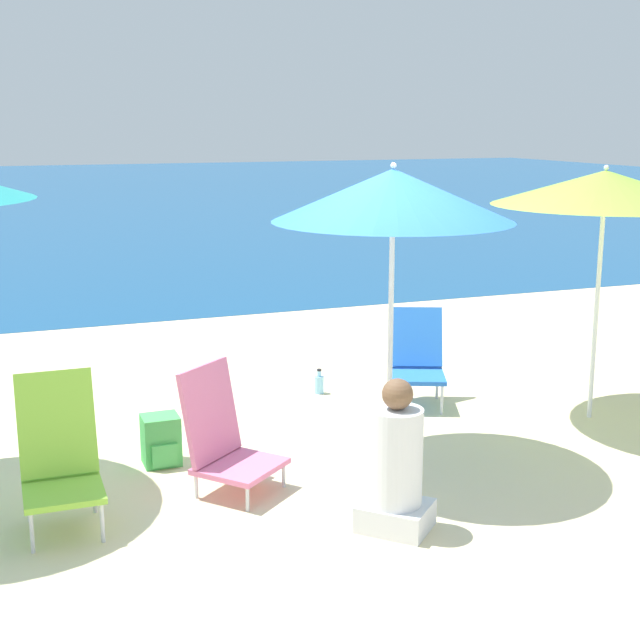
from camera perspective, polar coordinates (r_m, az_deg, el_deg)
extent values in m
plane|color=beige|center=(6.43, 1.34, -8.87)|extent=(60.00, 60.00, 0.00)
cube|color=navy|center=(30.59, -16.52, 7.73)|extent=(60.00, 40.00, 0.01)
cylinder|color=white|center=(7.39, 17.26, 0.37)|extent=(0.04, 0.04, 1.72)
cone|color=#8ECC3D|center=(7.25, 17.78, 8.06)|extent=(1.74, 1.74, 0.27)
sphere|color=white|center=(7.24, 17.86, 9.27)|extent=(0.04, 0.04, 0.04)
cylinder|color=white|center=(6.13, 4.52, -1.63)|extent=(0.04, 0.04, 1.70)
cone|color=blue|center=(5.96, 4.69, 7.97)|extent=(1.62, 1.62, 0.35)
sphere|color=white|center=(5.94, 4.73, 9.84)|extent=(0.04, 0.04, 0.04)
cylinder|color=silver|center=(7.35, 4.78, -5.08)|extent=(0.02, 0.02, 0.25)
cylinder|color=silver|center=(7.38, 7.81, -5.09)|extent=(0.02, 0.02, 0.25)
cylinder|color=silver|center=(7.75, 4.63, -4.13)|extent=(0.02, 0.02, 0.25)
cylinder|color=silver|center=(7.78, 7.50, -4.13)|extent=(0.02, 0.02, 0.25)
cube|color=blue|center=(7.52, 6.21, -3.55)|extent=(0.62, 0.64, 0.04)
cube|color=blue|center=(7.69, 6.12, -1.07)|extent=(0.51, 0.38, 0.49)
cylinder|color=silver|center=(5.61, -4.67, -11.33)|extent=(0.02, 0.02, 0.16)
cylinder|color=silver|center=(5.94, -2.34, -9.90)|extent=(0.02, 0.02, 0.16)
cylinder|color=silver|center=(5.83, -7.93, -10.48)|extent=(0.02, 0.02, 0.16)
cylinder|color=silver|center=(6.14, -5.50, -9.17)|extent=(0.02, 0.02, 0.16)
cube|color=pink|center=(5.84, -5.12, -9.30)|extent=(0.68, 0.68, 0.04)
cube|color=pink|center=(5.85, -7.06, -5.86)|extent=(0.48, 0.43, 0.62)
cylinder|color=silver|center=(5.33, -17.95, -12.83)|extent=(0.02, 0.02, 0.24)
cylinder|color=silver|center=(5.35, -13.76, -12.47)|extent=(0.02, 0.02, 0.24)
cylinder|color=silver|center=(5.71, -18.14, -11.07)|extent=(0.02, 0.02, 0.24)
cylinder|color=silver|center=(5.73, -14.25, -10.75)|extent=(0.02, 0.02, 0.24)
cube|color=#8ECC3D|center=(5.47, -16.12, -10.43)|extent=(0.46, 0.50, 0.04)
cube|color=#8ECC3D|center=(5.59, -16.52, -6.33)|extent=(0.45, 0.23, 0.61)
cube|color=silver|center=(5.40, 4.83, -12.38)|extent=(0.53, 0.53, 0.16)
cylinder|color=silver|center=(5.25, 4.90, -8.71)|extent=(0.31, 0.31, 0.58)
sphere|color=brown|center=(5.12, 4.98, -4.75)|extent=(0.18, 0.18, 0.18)
cube|color=#47B756|center=(6.38, -10.15, -7.56)|extent=(0.25, 0.23, 0.35)
cube|color=#47B756|center=(6.29, -9.90, -8.55)|extent=(0.18, 0.03, 0.16)
cylinder|color=#8CCCEA|center=(7.88, -0.05, -4.17)|extent=(0.08, 0.08, 0.15)
cylinder|color=#8CCCEA|center=(7.85, -0.05, -3.45)|extent=(0.04, 0.04, 0.05)
cylinder|color=black|center=(7.84, -0.05, -3.22)|extent=(0.04, 0.04, 0.02)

